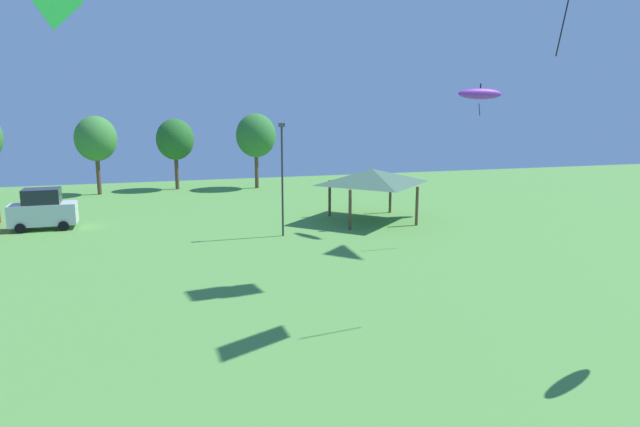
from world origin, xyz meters
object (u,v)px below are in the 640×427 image
(parked_car_second_from_left, at_px, (43,210))
(light_post_0, at_px, (282,174))
(kite_flying_5, at_px, (480,94))
(treeline_tree_3, at_px, (256,136))
(park_pavilion, at_px, (372,176))
(treeline_tree_1, at_px, (96,139))
(treeline_tree_2, at_px, (175,140))

(parked_car_second_from_left, xyz_separation_m, light_post_0, (14.46, -5.97, 2.56))
(kite_flying_5, distance_m, treeline_tree_3, 21.59)
(park_pavilion, height_order, light_post_0, light_post_0)
(park_pavilion, xyz_separation_m, treeline_tree_3, (-5.14, 16.99, 1.85))
(light_post_0, relative_size, treeline_tree_1, 1.00)
(kite_flying_5, bearing_deg, parked_car_second_from_left, 174.88)
(park_pavilion, height_order, treeline_tree_3, treeline_tree_3)
(parked_car_second_from_left, bearing_deg, treeline_tree_1, 79.98)
(kite_flying_5, relative_size, treeline_tree_3, 0.51)
(kite_flying_5, xyz_separation_m, treeline_tree_3, (-13.43, 16.49, -3.70))
(treeline_tree_1, bearing_deg, treeline_tree_3, -0.16)
(park_pavilion, distance_m, light_post_0, 7.45)
(park_pavilion, xyz_separation_m, treeline_tree_2, (-12.45, 18.28, 1.54))
(parked_car_second_from_left, relative_size, light_post_0, 0.59)
(parked_car_second_from_left, relative_size, park_pavilion, 0.67)
(parked_car_second_from_left, xyz_separation_m, treeline_tree_2, (8.86, 15.13, 3.33))
(parked_car_second_from_left, relative_size, treeline_tree_2, 0.62)
(kite_flying_5, xyz_separation_m, parked_car_second_from_left, (-29.60, 2.65, -7.35))
(parked_car_second_from_left, bearing_deg, kite_flying_5, -6.42)
(treeline_tree_3, bearing_deg, parked_car_second_from_left, -139.45)
(light_post_0, height_order, treeline_tree_2, light_post_0)
(kite_flying_5, bearing_deg, park_pavilion, -176.58)
(kite_flying_5, height_order, park_pavilion, kite_flying_5)
(kite_flying_5, distance_m, park_pavilion, 9.99)
(treeline_tree_2, relative_size, treeline_tree_3, 0.93)
(light_post_0, relative_size, treeline_tree_2, 1.05)
(kite_flying_5, height_order, treeline_tree_2, kite_flying_5)
(kite_flying_5, bearing_deg, treeline_tree_1, 148.97)
(light_post_0, height_order, treeline_tree_3, treeline_tree_3)
(treeline_tree_2, bearing_deg, park_pavilion, -55.74)
(park_pavilion, distance_m, treeline_tree_3, 17.85)
(treeline_tree_1, relative_size, treeline_tree_3, 0.98)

